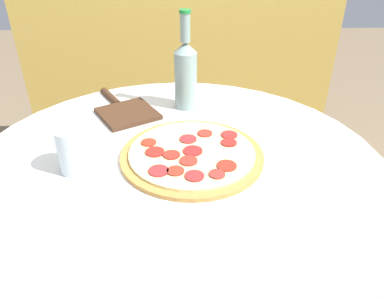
% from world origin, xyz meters
% --- Properties ---
extents(table, '(0.94, 0.94, 0.71)m').
position_xyz_m(table, '(0.00, 0.00, 0.53)').
color(table, silver).
rests_on(table, ground_plane).
extents(fence_panel, '(1.47, 0.04, 1.42)m').
position_xyz_m(fence_panel, '(0.00, 1.02, 0.71)').
color(fence_panel, gold).
rests_on(fence_panel, ground_plane).
extents(pizza, '(0.32, 0.32, 0.02)m').
position_xyz_m(pizza, '(0.04, 0.02, 0.71)').
color(pizza, '#B77F3D').
rests_on(pizza, table).
extents(beer_bottle, '(0.06, 0.06, 0.27)m').
position_xyz_m(beer_bottle, '(0.03, 0.28, 0.81)').
color(beer_bottle, gray).
rests_on(beer_bottle, table).
extents(pizza_paddle, '(0.20, 0.26, 0.02)m').
position_xyz_m(pizza_paddle, '(-0.15, 0.25, 0.71)').
color(pizza_paddle, '#422819').
rests_on(pizza_paddle, table).
extents(drinking_glass, '(0.07, 0.07, 0.10)m').
position_xyz_m(drinking_glass, '(-0.21, -0.02, 0.76)').
color(drinking_glass, silver).
rests_on(drinking_glass, table).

